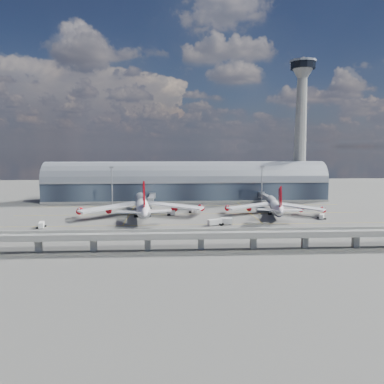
{
  "coord_description": "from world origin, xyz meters",
  "views": [
    {
      "loc": [
        -11.04,
        -192.27,
        38.67
      ],
      "look_at": [
        0.31,
        10.0,
        14.0
      ],
      "focal_mm": 35.0,
      "sensor_mm": 36.0,
      "label": 1
    }
  ],
  "objects": [
    {
      "name": "service_truck_4",
      "position": [
        1.21,
        25.24,
        1.57
      ],
      "size": [
        4.09,
        5.87,
        3.1
      ],
      "rotation": [
        0.0,
        0.0,
        0.34
      ],
      "color": "silver",
      "rests_on": "ground"
    },
    {
      "name": "ground",
      "position": [
        0.0,
        0.0,
        0.0
      ],
      "size": [
        500.0,
        500.0,
        0.0
      ],
      "primitive_type": "plane",
      "color": "#474744",
      "rests_on": "ground"
    },
    {
      "name": "terminal",
      "position": [
        0.0,
        77.99,
        11.34
      ],
      "size": [
        200.0,
        30.0,
        28.0
      ],
      "color": "#1E2532",
      "rests_on": "ground"
    },
    {
      "name": "airliner_left",
      "position": [
        -27.24,
        13.7,
        6.49
      ],
      "size": [
        70.97,
        74.63,
        22.73
      ],
      "rotation": [
        0.0,
        0.0,
        0.11
      ],
      "color": "white",
      "rests_on": "ground"
    },
    {
      "name": "taxi_lines",
      "position": [
        0.0,
        22.11,
        0.01
      ],
      "size": [
        200.0,
        80.12,
        0.01
      ],
      "color": "gold",
      "rests_on": "ground"
    },
    {
      "name": "guideway",
      "position": [
        -0.0,
        -55.0,
        5.29
      ],
      "size": [
        220.0,
        8.5,
        7.2
      ],
      "color": "gray",
      "rests_on": "ground"
    },
    {
      "name": "cargo_train_2",
      "position": [
        60.82,
        -33.92,
        0.92
      ],
      "size": [
        7.97,
        2.36,
        1.76
      ],
      "rotation": [
        0.0,
        0.0,
        1.66
      ],
      "color": "gray",
      "rests_on": "ground"
    },
    {
      "name": "floodlight_mast_right",
      "position": [
        50.0,
        55.0,
        13.63
      ],
      "size": [
        3.0,
        0.7,
        25.7
      ],
      "color": "gray",
      "rests_on": "ground"
    },
    {
      "name": "floodlight_mast_left",
      "position": [
        -50.0,
        55.0,
        13.63
      ],
      "size": [
        3.0,
        0.7,
        25.7
      ],
      "color": "gray",
      "rests_on": "ground"
    },
    {
      "name": "airliner_right",
      "position": [
        48.26,
        16.47,
        4.94
      ],
      "size": [
        57.24,
        59.88,
        19.04
      ],
      "rotation": [
        0.0,
        0.0,
        -0.16
      ],
      "color": "white",
      "rests_on": "ground"
    },
    {
      "name": "cargo_train_0",
      "position": [
        -44.53,
        -36.65,
        1.0
      ],
      "size": [
        11.51,
        1.98,
        1.91
      ],
      "rotation": [
        0.0,
        0.0,
        1.59
      ],
      "color": "gray",
      "rests_on": "ground"
    },
    {
      "name": "jet_bridge_right",
      "position": [
        52.02,
        51.18,
        5.18
      ],
      "size": [
        4.4,
        32.0,
        7.25
      ],
      "color": "gray",
      "rests_on": "ground"
    },
    {
      "name": "service_truck_3",
      "position": [
        69.72,
        1.32,
        1.28
      ],
      "size": [
        4.27,
        5.48,
        2.5
      ],
      "rotation": [
        0.0,
        0.0,
        -0.51
      ],
      "color": "silver",
      "rests_on": "ground"
    },
    {
      "name": "service_truck_2",
      "position": [
        10.83,
        -11.32,
        1.53
      ],
      "size": [
        8.36,
        5.5,
        2.94
      ],
      "rotation": [
        0.0,
        0.0,
        2.0
      ],
      "color": "silver",
      "rests_on": "ground"
    },
    {
      "name": "cargo_train_1",
      "position": [
        23.76,
        -28.03,
        0.77
      ],
      "size": [
        8.91,
        2.07,
        1.47
      ],
      "rotation": [
        0.0,
        0.0,
        1.65
      ],
      "color": "gray",
      "rests_on": "ground"
    },
    {
      "name": "service_truck_5",
      "position": [
        -11.22,
        17.79,
        1.53
      ],
      "size": [
        4.64,
        6.63,
        3.0
      ],
      "rotation": [
        0.0,
        0.0,
        0.41
      ],
      "color": "silver",
      "rests_on": "ground"
    },
    {
      "name": "jet_bridge_left",
      "position": [
        -24.02,
        53.12,
        5.18
      ],
      "size": [
        4.4,
        28.0,
        7.25
      ],
      "color": "gray",
      "rests_on": "ground"
    },
    {
      "name": "service_truck_0",
      "position": [
        -73.24,
        -12.74,
        1.4
      ],
      "size": [
        3.5,
        6.84,
        2.7
      ],
      "rotation": [
        0.0,
        0.0,
        0.22
      ],
      "color": "silver",
      "rests_on": "ground"
    },
    {
      "name": "service_truck_1",
      "position": [
        16.4,
        -10.13,
        1.65
      ],
      "size": [
        6.0,
        3.54,
        3.28
      ],
      "rotation": [
        0.0,
        0.0,
        1.41
      ],
      "color": "silver",
      "rests_on": "ground"
    },
    {
      "name": "control_tower",
      "position": [
        85.0,
        83.0,
        51.64
      ],
      "size": [
        19.0,
        19.0,
        103.0
      ],
      "color": "gray",
      "rests_on": "ground"
    }
  ]
}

